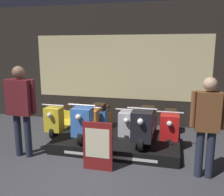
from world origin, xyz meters
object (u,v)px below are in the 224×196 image
price_sign_board (98,146)px  person_left_browsing (21,103)px  person_right_browsing (207,121)px  scooter_backrow_2 (132,123)px  scooter_backrow_3 (170,126)px  scooter_display_right (145,124)px  scooter_backrow_1 (97,121)px  scooter_display_left (91,121)px  scooter_backrow_0 (64,118)px

price_sign_board → person_left_browsing: bearing=172.7°
person_right_browsing → person_left_browsing: bearing=-180.0°
scooter_backrow_2 → person_right_browsing: person_right_browsing is taller
scooter_backrow_2 → scooter_backrow_3: (0.87, 0.00, 0.00)m
scooter_display_right → scooter_backrow_1: bearing=150.6°
scooter_display_left → price_sign_board: scooter_display_left is taller
scooter_backrow_3 → person_right_browsing: 1.78m
scooter_backrow_1 → scooter_backrow_3: 1.73m
scooter_backrow_3 → scooter_display_right: bearing=-124.7°
scooter_backrow_2 → scooter_display_left: bearing=-137.5°
scooter_backrow_3 → price_sign_board: size_ratio=1.78×
scooter_display_left → price_sign_board: bearing=-66.2°
scooter_display_left → person_right_browsing: size_ratio=0.93×
scooter_backrow_3 → person_right_browsing: (0.58, -1.56, 0.62)m
scooter_backrow_1 → scooter_backrow_3: same height
scooter_backrow_2 → scooter_backrow_3: size_ratio=1.00×
person_left_browsing → person_right_browsing: 3.31m
scooter_backrow_3 → price_sign_board: bearing=-123.3°
scooter_backrow_0 → price_sign_board: bearing=-50.9°
scooter_display_left → scooter_display_right: 1.15m
scooter_display_left → person_right_browsing: person_right_browsing is taller
price_sign_board → scooter_backrow_1: bearing=107.9°
scooter_display_left → person_left_browsing: size_ratio=0.87×
scooter_backrow_2 → scooter_backrow_3: 0.87m
scooter_backrow_1 → scooter_backrow_3: bearing=0.0°
scooter_backrow_1 → scooter_backrow_3: (1.73, 0.00, 0.00)m
scooter_backrow_1 → scooter_backrow_2: 0.87m
scooter_display_right → scooter_backrow_1: (-1.25, 0.70, -0.22)m
scooter_display_right → scooter_backrow_2: size_ratio=1.00×
scooter_display_left → scooter_backrow_1: 0.74m
scooter_backrow_3 → person_right_browsing: person_right_browsing is taller
scooter_backrow_2 → scooter_display_right: bearing=-61.5°
scooter_display_left → person_left_browsing: person_left_browsing is taller
scooter_backrow_3 → person_right_browsing: bearing=-69.6°
scooter_backrow_1 → scooter_display_left: bearing=-81.8°
scooter_display_left → scooter_backrow_0: size_ratio=1.00×
scooter_backrow_2 → person_right_browsing: (1.45, -1.56, 0.62)m
scooter_backrow_2 → scooter_backrow_3: bearing=0.0°
scooter_backrow_2 → person_right_browsing: size_ratio=0.93×
person_right_browsing → scooter_backrow_0: bearing=153.8°
scooter_display_right → price_sign_board: bearing=-122.4°
scooter_backrow_1 → person_right_browsing: bearing=-34.1°
scooter_display_right → scooter_backrow_3: (0.48, 0.70, -0.22)m
scooter_backrow_0 → price_sign_board: 2.28m
scooter_backrow_2 → scooter_backrow_3: same height
scooter_display_left → scooter_backrow_2: scooter_display_left is taller
scooter_backrow_2 → person_left_browsing: 2.54m
person_right_browsing → price_sign_board: (-1.74, -0.20, -0.51)m
scooter_backrow_0 → person_right_browsing: bearing=-26.2°
scooter_display_right → scooter_backrow_0: (-2.11, 0.70, -0.22)m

